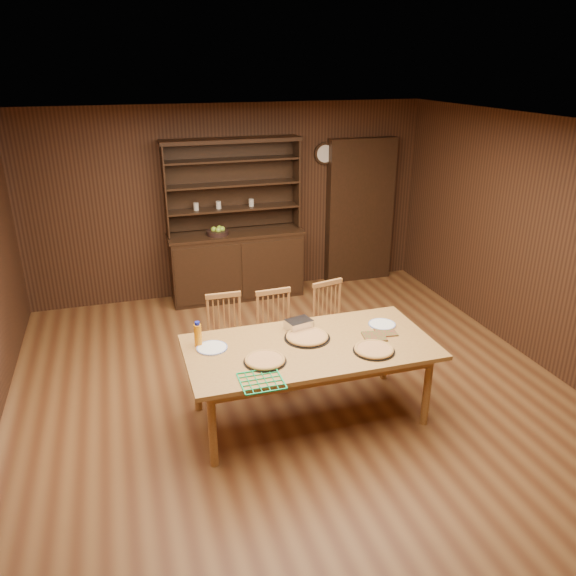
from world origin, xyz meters
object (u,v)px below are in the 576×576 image
object	(u,v)px
chair_center	(276,333)
chair_right	(331,322)
chair_left	(226,336)
juice_bottle	(198,335)
china_hutch	(236,256)
dining_table	(310,352)

from	to	relation	value
chair_center	chair_right	world-z (taller)	chair_center
chair_center	chair_right	bearing A→B (deg)	6.73
chair_left	juice_bottle	distance (m)	0.81
china_hutch	chair_center	world-z (taller)	china_hutch
chair_center	china_hutch	bearing A→B (deg)	85.45
chair_left	juice_bottle	bearing A→B (deg)	-119.11
dining_table	chair_right	bearing A→B (deg)	58.33
china_hutch	chair_center	size ratio (longest dim) A/B	2.28
china_hutch	dining_table	xyz separation A→B (m)	(0.02, -3.05, 0.09)
chair_center	chair_right	size ratio (longest dim) A/B	1.02
china_hutch	chair_left	distance (m)	2.23
china_hutch	juice_bottle	world-z (taller)	china_hutch
chair_left	juice_bottle	xyz separation A→B (m)	(-0.36, -0.62, 0.37)
chair_right	juice_bottle	xyz separation A→B (m)	(-1.51, -0.62, 0.37)
china_hutch	chair_center	bearing A→B (deg)	-91.80
chair_right	juice_bottle	world-z (taller)	juice_bottle
china_hutch	chair_right	xyz separation A→B (m)	(0.57, -2.15, -0.10)
chair_right	chair_center	bearing A→B (deg)	177.10
chair_left	chair_center	world-z (taller)	chair_center
dining_table	chair_center	distance (m)	0.82
china_hutch	chair_center	xyz separation A→B (m)	(-0.07, -2.26, -0.09)
chair_right	chair_left	bearing A→B (deg)	167.63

